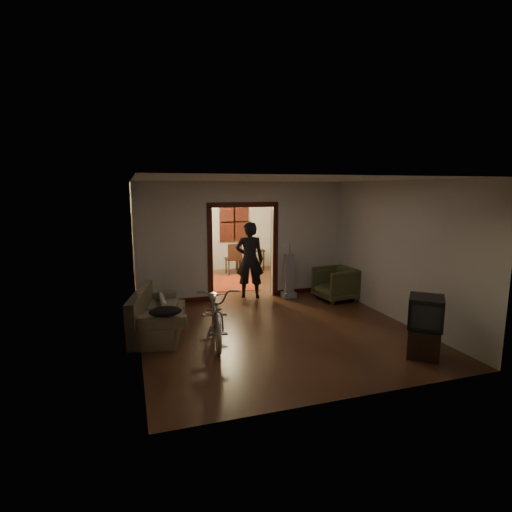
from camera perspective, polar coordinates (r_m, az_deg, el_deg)
name	(u,v)px	position (r m, az deg, el deg)	size (l,w,h in m)	color
floor	(252,306)	(9.15, -0.58, -7.12)	(5.00, 8.50, 0.01)	#361C11
ceiling	(252,181)	(8.76, -0.61, 10.69)	(5.00, 8.50, 0.01)	white
wall_back	(213,227)	(12.94, -6.19, 4.13)	(5.00, 0.02, 2.80)	beige
wall_left	(134,250)	(8.46, -16.99, 0.78)	(0.02, 8.50, 2.80)	beige
wall_right	(351,240)	(9.88, 13.41, 2.18)	(0.02, 8.50, 2.80)	beige
partition_wall	(243,241)	(9.56, -1.93, 2.20)	(5.00, 0.14, 2.80)	beige
door_casing	(243,253)	(9.61, -1.92, 0.42)	(1.74, 0.20, 2.32)	#36120C
far_window	(234,222)	(13.05, -3.15, 4.88)	(0.98, 0.06, 1.28)	black
chandelier	(225,199)	(11.18, -4.44, 8.15)	(0.24, 0.24, 0.24)	#FFE0A5
light_switch	(284,245)	(9.85, 4.08, 1.52)	(0.08, 0.01, 0.12)	silver
sofa	(159,311)	(7.62, -13.74, -7.70)	(0.80, 1.78, 0.82)	brown
rolled_paper	(163,300)	(7.88, -13.21, -6.17)	(0.10, 0.10, 0.78)	beige
jacket	(165,311)	(6.68, -12.82, -7.72)	(0.52, 0.39, 0.15)	black
bicycle	(216,311)	(7.10, -5.68, -7.83)	(0.69, 1.97, 1.04)	silver
armchair	(335,284)	(9.72, 11.29, -3.91)	(0.84, 0.86, 0.79)	#464728
tv_stand	(424,342)	(7.02, 22.83, -11.24)	(0.52, 0.47, 0.47)	black
crt_tv	(426,312)	(6.86, 23.10, -7.36)	(0.57, 0.51, 0.49)	black
vacuum	(289,276)	(9.73, 4.72, -2.85)	(0.33, 0.26, 1.07)	gray
person	(250,260)	(9.65, -0.91, -0.54)	(0.68, 0.45, 1.86)	black
oriental_rug	(229,283)	(11.30, -3.86, -3.83)	(1.48, 1.94, 0.01)	maroon
locker	(171,244)	(12.26, -12.11, 1.74)	(0.99, 0.55, 1.99)	#232D1B
globe	(169,212)	(12.17, -12.27, 6.16)	(0.30, 0.30, 0.30)	#1E5972
desk	(250,260)	(12.93, -0.87, -0.62)	(0.89, 0.50, 0.66)	black
desk_chair	(233,259)	(12.32, -3.27, -0.39)	(0.44, 0.44, 0.98)	black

